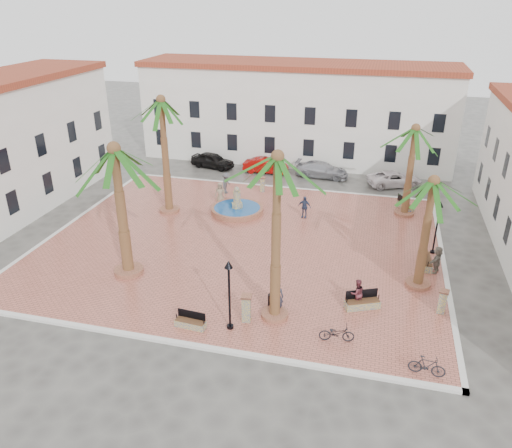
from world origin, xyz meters
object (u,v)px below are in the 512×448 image
object	(u,v)px
lamppost_e	(438,219)
car_black	(213,160)
palm_ne	(414,139)
bicycle_b	(427,366)
car_silver	(322,170)
cyclist_a	(278,297)
pedestrian_fountain_b	(304,207)
palm_sw	(116,165)
bollard_e	(443,301)
bench_ne	(405,206)
palm_nw	(162,112)
pedestrian_east	(437,260)
pedestrian_north	(226,183)
car_white	(395,179)
palm_e	(432,194)
palm_s	(277,174)
pedestrian_fountain_a	(220,193)
bollard_n	(262,184)
fountain	(237,209)
bench_se	(362,303)
litter_bin	(271,300)
bench_s	(191,323)
lamppost_s	(229,283)
bollard_se	(246,308)
cyclist_b	(357,293)
bench_e	(425,261)
bicycle_a	(337,333)
car_red	(266,166)

from	to	relation	value
lamppost_e	car_black	xyz separation A→B (m)	(-19.58, 13.38, -1.85)
palm_ne	bicycle_b	xyz separation A→B (m)	(0.69, -17.95, -5.38)
car_silver	cyclist_a	bearing A→B (deg)	-175.32
lamppost_e	pedestrian_fountain_b	bearing A→B (deg)	158.63
palm_sw	bollard_e	bearing A→B (deg)	0.91
bench_ne	car_black	world-z (taller)	car_black
palm_nw	palm_sw	size ratio (longest dim) A/B	1.10
pedestrian_east	palm_nw	bearing A→B (deg)	-83.20
pedestrian_north	car_white	bearing A→B (deg)	-60.96
palm_sw	palm_e	size ratio (longest dim) A/B	1.21
palm_s	pedestrian_fountain_a	xyz separation A→B (m)	(-7.53, 13.97, -6.92)
bollard_n	cyclist_a	size ratio (longest dim) A/B	0.74
fountain	bench_se	bearing A→B (deg)	-46.60
palm_ne	car_white	bearing A→B (deg)	96.80
pedestrian_north	pedestrian_east	size ratio (longest dim) A/B	1.04
litter_bin	pedestrian_east	world-z (taller)	pedestrian_east
fountain	bicycle_b	world-z (taller)	fountain
lamppost_e	bench_s	bearing A→B (deg)	-137.42
pedestrian_fountain_a	palm_ne	bearing A→B (deg)	-5.87
palm_nw	palm_s	world-z (taller)	palm_s
bicycle_b	pedestrian_fountain_a	distance (m)	22.33
bicycle_b	pedestrian_fountain_a	bearing A→B (deg)	47.74
palm_sw	lamppost_s	xyz separation A→B (m)	(7.53, -3.73, -4.16)
bollard_se	bollard_e	xyz separation A→B (m)	(9.71, 3.23, -0.09)
palm_nw	cyclist_b	size ratio (longest dim) A/B	5.48
bicycle_b	car_white	bearing A→B (deg)	9.23
lamppost_s	bicycle_b	xyz separation A→B (m)	(9.35, -1.10, -2.13)
palm_nw	pedestrian_fountain_a	distance (m)	7.95
fountain	bench_ne	world-z (taller)	fountain
bench_se	lamppost_s	world-z (taller)	lamppost_s
cyclist_a	fountain	bearing A→B (deg)	-66.29
bollard_e	pedestrian_north	bearing A→B (deg)	139.66
fountain	pedestrian_east	distance (m)	15.26
palm_nw	cyclist_a	size ratio (longest dim) A/B	5.19
bollard_n	car_silver	world-z (taller)	bollard_n
bench_se	cyclist_b	distance (m)	0.63
bench_e	bollard_e	distance (m)	5.06
palm_s	pedestrian_east	xyz separation A→B (m)	(8.41, 6.82, -6.93)
fountain	cyclist_a	xyz separation A→B (m)	(5.75, -12.01, 0.57)
pedestrian_north	car_silver	size ratio (longest dim) A/B	0.37
fountain	lamppost_s	world-z (taller)	lamppost_s
bicycle_a	car_silver	world-z (taller)	car_silver
bollard_n	bicycle_a	xyz separation A→B (m)	(8.20, -18.53, -0.21)
pedestrian_east	palm_sw	bearing A→B (deg)	-55.17
bicycle_b	pedestrian_north	distance (m)	24.15
palm_nw	bench_ne	size ratio (longest dim) A/B	4.39
bench_ne	palm_ne	bearing A→B (deg)	151.89
car_red	bicycle_a	bearing A→B (deg)	-159.55
litter_bin	cyclist_b	size ratio (longest dim) A/B	0.43
litter_bin	palm_sw	bearing A→B (deg)	171.79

